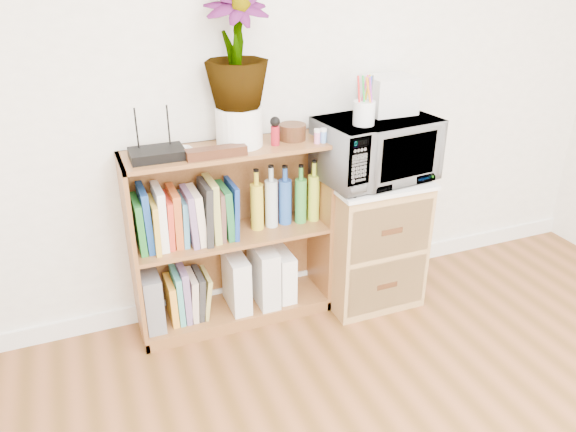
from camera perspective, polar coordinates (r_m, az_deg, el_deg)
skirting_board at (r=3.27m, az=-0.20°, el=-6.68°), size 4.00×0.02×0.10m
bookshelf at (r=2.85m, az=-5.73°, el=-2.21°), size 1.00×0.30×0.95m
wicker_unit at (r=3.11m, az=8.14°, el=-2.44°), size 0.50×0.45×0.70m
microwave at (r=2.89m, az=8.88°, el=6.74°), size 0.61×0.45×0.32m
pen_cup at (r=2.72m, az=7.72°, el=10.33°), size 0.10×0.10×0.11m
small_appliance at (r=2.94m, az=10.30°, el=12.03°), size 0.24×0.20×0.19m
router at (r=2.57m, az=-13.16°, el=6.18°), size 0.24×0.16×0.04m
white_bowl at (r=2.58m, az=-11.00°, el=6.30°), size 0.13×0.13×0.03m
plant_pot at (r=2.67m, az=-4.98°, el=9.07°), size 0.22×0.22×0.19m
potted_plant at (r=2.59m, az=-5.29°, el=16.57°), size 0.29×0.29×0.52m
trinket_box at (r=2.54m, az=-7.30°, el=6.44°), size 0.27×0.07×0.04m
kokeshi_doll at (r=2.68m, az=-1.31°, el=8.16°), size 0.04×0.04×0.09m
wooden_bowl at (r=2.76m, az=0.45°, el=8.55°), size 0.13×0.13×0.08m
paint_jars at (r=2.72m, az=3.61°, el=7.98°), size 0.10×0.04×0.05m
file_box at (r=2.91m, az=-13.71°, el=-8.09°), size 0.09×0.24×0.30m
magazine_holder_left at (r=2.97m, az=-5.26°, el=-6.61°), size 0.10×0.24×0.30m
magazine_holder_mid at (r=3.00m, az=-2.49°, el=-5.88°), size 0.10×0.26×0.32m
magazine_holder_right at (r=3.05m, az=-0.55°, el=-5.92°), size 0.09×0.22×0.27m
cookbooks at (r=2.73m, az=-10.32°, el=0.00°), size 0.48×0.20×0.31m
liquor_bottles at (r=2.85m, az=-0.34°, el=2.00°), size 0.37×0.07×0.32m
lower_books at (r=2.94m, az=-10.24°, el=-7.86°), size 0.22×0.19×0.29m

